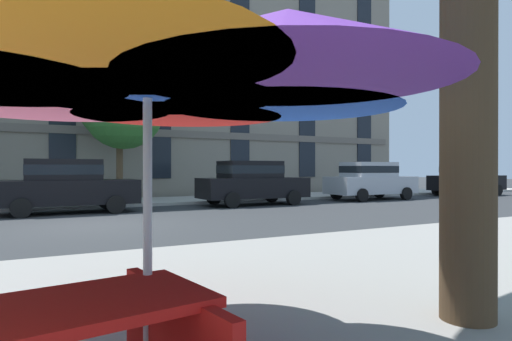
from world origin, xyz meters
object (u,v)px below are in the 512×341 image
object	(u,v)px
sedan_black	(66,184)
sedan_silver	(370,180)
street_tree_middle	(120,107)
patio_umbrella	(147,68)
sedan_black_midblock	(252,182)
sedan_black_downstreet	(466,178)

from	to	relation	value
sedan_black	sedan_silver	size ratio (longest dim) A/B	1.00
sedan_silver	street_tree_middle	distance (m)	11.80
sedan_silver	patio_umbrella	world-z (taller)	patio_umbrella
sedan_silver	street_tree_middle	bearing A→B (deg)	164.03
sedan_black_midblock	street_tree_middle	xyz separation A→B (m)	(-4.62, 3.13, 3.09)
sedan_black_downstreet	street_tree_middle	bearing A→B (deg)	170.10
sedan_black	sedan_black_downstreet	distance (m)	20.25
patio_umbrella	sedan_black_downstreet	bearing A→B (deg)	31.41
sedan_black	sedan_black_midblock	distance (m)	6.93
sedan_black_midblock	sedan_silver	bearing A→B (deg)	0.00
sedan_black	street_tree_middle	xyz separation A→B (m)	(2.31, 3.13, 3.09)
sedan_black_midblock	street_tree_middle	size ratio (longest dim) A/B	0.77
sedan_black_downstreet	street_tree_middle	size ratio (longest dim) A/B	0.77
sedan_black	patio_umbrella	world-z (taller)	patio_umbrella
sedan_black_downstreet	street_tree_middle	world-z (taller)	street_tree_middle
sedan_black_midblock	street_tree_middle	bearing A→B (deg)	145.86
sedan_black_downstreet	patio_umbrella	world-z (taller)	patio_umbrella
street_tree_middle	patio_umbrella	xyz separation A→B (m)	(-2.86, -15.83, -1.90)
sedan_black_midblock	patio_umbrella	bearing A→B (deg)	-120.48
patio_umbrella	sedan_silver	bearing A→B (deg)	42.61
sedan_black_midblock	sedan_black_downstreet	bearing A→B (deg)	0.00
sedan_black_midblock	street_tree_middle	world-z (taller)	street_tree_middle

